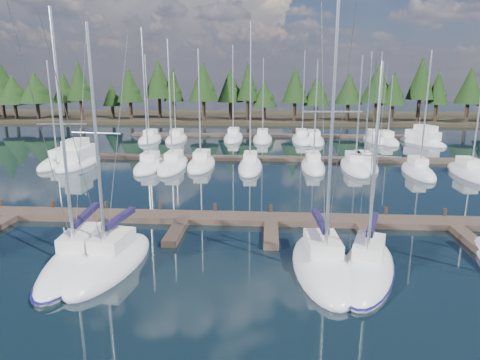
# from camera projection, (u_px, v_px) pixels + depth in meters

# --- Properties ---
(ground) EXTENTS (260.00, 260.00, 0.00)m
(ground) POSITION_uv_depth(u_px,v_px,m) (271.00, 180.00, 41.10)
(ground) COLOR black
(ground) RESTS_ON ground
(far_shore) EXTENTS (220.00, 30.00, 0.60)m
(far_shore) POSITION_uv_depth(u_px,v_px,m) (271.00, 117.00, 99.15)
(far_shore) COLOR #2E2619
(far_shore) RESTS_ON ground
(main_dock) EXTENTS (44.00, 6.13, 0.90)m
(main_dock) POSITION_uv_depth(u_px,v_px,m) (271.00, 222.00, 28.81)
(main_dock) COLOR #48372D
(main_dock) RESTS_ON ground
(back_docks) EXTENTS (50.00, 21.80, 0.40)m
(back_docks) POSITION_uv_depth(u_px,v_px,m) (271.00, 145.00, 60.02)
(back_docks) COLOR #48372D
(back_docks) RESTS_ON ground
(front_sailboat_1) EXTENTS (3.41, 9.59, 13.69)m
(front_sailboat_1) POSITION_uv_depth(u_px,v_px,m) (79.00, 259.00, 22.91)
(front_sailboat_1) COLOR silver
(front_sailboat_1) RESTS_ON ground
(front_sailboat_2) EXTENTS (3.84, 8.12, 12.99)m
(front_sailboat_2) POSITION_uv_depth(u_px,v_px,m) (110.00, 262.00, 22.52)
(front_sailboat_2) COLOR silver
(front_sailboat_2) RESTS_ON ground
(front_sailboat_3) EXTENTS (3.53, 8.47, 14.90)m
(front_sailboat_3) POSITION_uv_depth(u_px,v_px,m) (323.00, 265.00, 22.07)
(front_sailboat_3) COLOR silver
(front_sailboat_3) RESTS_ON ground
(front_sailboat_4) EXTENTS (5.09, 8.75, 11.26)m
(front_sailboat_4) POSITION_uv_depth(u_px,v_px,m) (367.00, 269.00, 21.66)
(front_sailboat_4) COLOR silver
(front_sailboat_4) RESTS_ON ground
(back_sailboat_rows) EXTENTS (46.42, 32.67, 15.77)m
(back_sailboat_rows) POSITION_uv_depth(u_px,v_px,m) (272.00, 151.00, 55.47)
(back_sailboat_rows) COLOR silver
(back_sailboat_rows) RESTS_ON ground
(motor_yacht_left) EXTENTS (3.28, 9.63, 4.81)m
(motor_yacht_left) POSITION_uv_depth(u_px,v_px,m) (79.00, 160.00, 48.21)
(motor_yacht_left) COLOR silver
(motor_yacht_left) RESTS_ON ground
(motor_yacht_right) EXTENTS (6.31, 9.47, 4.51)m
(motor_yacht_right) POSITION_uv_depth(u_px,v_px,m) (422.00, 140.00, 62.82)
(motor_yacht_right) COLOR silver
(motor_yacht_right) RESTS_ON ground
(tree_line) EXTENTS (185.95, 11.91, 13.42)m
(tree_line) POSITION_uv_depth(u_px,v_px,m) (263.00, 86.00, 88.00)
(tree_line) COLOR black
(tree_line) RESTS_ON far_shore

